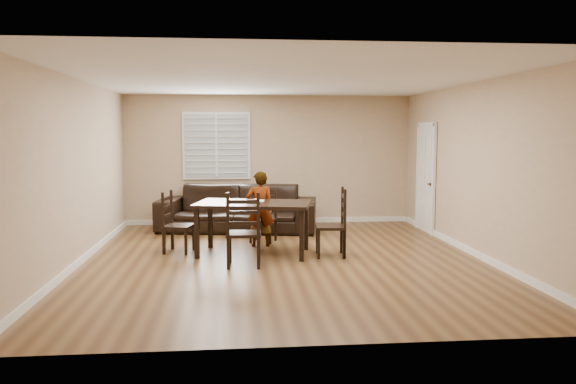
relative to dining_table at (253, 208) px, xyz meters
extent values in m
plane|color=brown|center=(0.44, -0.42, -0.74)|extent=(7.00, 7.00, 0.00)
cube|color=tan|center=(0.44, 3.08, 0.61)|extent=(6.00, 0.04, 2.70)
cube|color=tan|center=(0.44, -3.92, 0.61)|extent=(6.00, 0.04, 2.70)
cube|color=tan|center=(-2.56, -0.42, 0.61)|extent=(0.04, 7.00, 2.70)
cube|color=tan|center=(3.44, -0.42, 0.61)|extent=(0.04, 7.00, 2.70)
cube|color=white|center=(0.44, -0.42, 1.96)|extent=(6.00, 7.00, 0.04)
cube|color=white|center=(-0.66, 3.03, 0.91)|extent=(1.40, 0.08, 1.40)
cube|color=white|center=(3.41, 1.78, 0.28)|extent=(0.06, 0.94, 2.05)
cylinder|color=#332114|center=(3.38, 1.48, 0.21)|extent=(0.06, 0.06, 0.02)
cube|color=white|center=(0.44, 3.06, -0.69)|extent=(6.00, 0.03, 0.10)
cube|color=white|center=(-2.55, -0.42, -0.69)|extent=(0.03, 7.00, 0.10)
cube|color=white|center=(3.42, -0.42, -0.69)|extent=(0.03, 7.00, 0.10)
cube|color=black|center=(0.00, 0.00, 0.06)|extent=(1.93, 1.33, 0.05)
cube|color=black|center=(-0.87, -0.24, -0.35)|extent=(0.08, 0.08, 0.78)
cube|color=black|center=(0.70, -0.57, -0.35)|extent=(0.08, 0.08, 0.78)
cube|color=black|center=(-0.70, 0.57, -0.35)|extent=(0.08, 0.08, 0.78)
cube|color=black|center=(0.87, 0.24, -0.35)|extent=(0.08, 0.08, 0.78)
cube|color=black|center=(0.20, 0.97, -0.35)|extent=(0.52, 0.50, 0.04)
cube|color=black|center=(0.26, 1.13, -0.29)|extent=(0.39, 0.18, 0.90)
cube|color=black|center=(-0.02, 0.88, -0.56)|extent=(0.05, 0.05, 0.37)
cube|color=black|center=(0.31, 0.76, -0.56)|extent=(0.05, 0.05, 0.37)
cube|color=black|center=(0.10, 1.19, -0.56)|extent=(0.05, 0.05, 0.37)
cube|color=black|center=(0.43, 1.06, -0.56)|extent=(0.05, 0.05, 0.37)
cube|color=black|center=(-0.16, -0.79, -0.27)|extent=(0.52, 0.48, 0.04)
cube|color=black|center=(-0.18, -1.00, -0.20)|extent=(0.49, 0.07, 1.09)
cube|color=black|center=(0.06, -0.60, -0.52)|extent=(0.05, 0.05, 0.45)
cube|color=black|center=(-0.37, -0.58, -0.52)|extent=(0.05, 0.05, 0.45)
cube|color=black|center=(0.04, -1.00, -0.52)|extent=(0.05, 0.05, 0.45)
cube|color=black|center=(-0.39, -0.97, -0.52)|extent=(0.05, 0.05, 0.45)
cube|color=black|center=(-1.19, 0.25, -0.32)|extent=(0.51, 0.53, 0.04)
cube|color=black|center=(-1.37, 0.29, -0.25)|extent=(0.14, 0.44, 0.99)
cube|color=black|center=(-1.06, 0.02, -0.54)|extent=(0.05, 0.05, 0.41)
cube|color=black|center=(-0.97, 0.39, -0.54)|extent=(0.05, 0.05, 0.41)
cube|color=black|center=(-1.41, 0.10, -0.54)|extent=(0.05, 0.05, 0.41)
cube|color=black|center=(-1.32, 0.48, -0.54)|extent=(0.05, 0.05, 0.41)
cube|color=black|center=(1.19, -0.25, -0.28)|extent=(0.49, 0.52, 0.04)
cube|color=black|center=(1.39, -0.27, -0.21)|extent=(0.09, 0.48, 1.07)
cube|color=black|center=(1.02, -0.02, -0.52)|extent=(0.05, 0.05, 0.44)
cube|color=black|center=(0.98, -0.44, -0.52)|extent=(0.05, 0.05, 0.44)
cube|color=black|center=(1.40, -0.06, -0.52)|extent=(0.05, 0.05, 0.44)
cube|color=black|center=(1.36, -0.47, -0.52)|extent=(0.05, 0.05, 0.44)
imported|color=gray|center=(0.13, 0.63, -0.10)|extent=(0.47, 0.32, 1.28)
cube|color=beige|center=(0.04, 0.19, 0.09)|extent=(0.31, 0.31, 0.00)
torus|color=#DC934F|center=(0.06, 0.19, 0.11)|extent=(0.10, 0.10, 0.03)
torus|color=white|center=(0.06, 0.19, 0.12)|extent=(0.09, 0.09, 0.02)
imported|color=black|center=(-0.24, 2.20, -0.30)|extent=(3.21, 1.68, 0.89)
camera|label=1|loc=(-0.28, -8.77, 1.17)|focal=35.00mm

